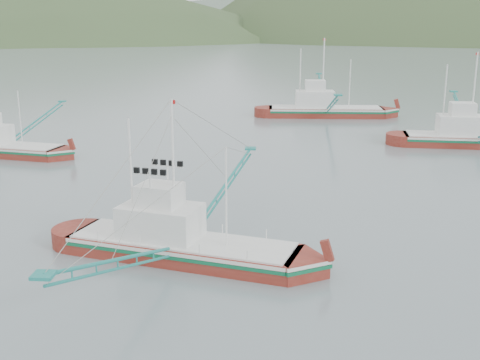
{
  "coord_description": "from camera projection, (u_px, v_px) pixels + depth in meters",
  "views": [
    {
      "loc": [
        2.26,
        -29.26,
        12.6
      ],
      "look_at": [
        0.0,
        6.0,
        3.2
      ],
      "focal_mm": 45.0,
      "sensor_mm": 36.0,
      "label": 1
    }
  ],
  "objects": [
    {
      "name": "ground",
      "position": [
        233.0,
        268.0,
        31.6
      ],
      "size": [
        1200.0,
        1200.0,
        0.0
      ],
      "primitive_type": "plane",
      "color": "slate",
      "rests_on": "ground"
    },
    {
      "name": "main_boat",
      "position": [
        180.0,
        227.0,
        32.47
      ],
      "size": [
        13.24,
        22.68,
        9.38
      ],
      "rotation": [
        0.0,
        0.0,
        -0.28
      ],
      "color": "maroon",
      "rests_on": "ground"
    },
    {
      "name": "bg_boat_right",
      "position": [
        472.0,
        133.0,
        61.82
      ],
      "size": [
        14.33,
        25.42,
        10.31
      ],
      "rotation": [
        0.0,
        0.0,
        -0.09
      ],
      "color": "maroon",
      "rests_on": "ground"
    },
    {
      "name": "bg_boat_far",
      "position": [
        324.0,
        105.0,
        80.9
      ],
      "size": [
        15.32,
        27.67,
        11.19
      ],
      "rotation": [
        0.0,
        0.0,
        0.01
      ],
      "color": "maroon",
      "rests_on": "ground"
    },
    {
      "name": "ridge_distant",
      "position": [
        309.0,
        34.0,
        569.8
      ],
      "size": [
        960.0,
        400.0,
        240.0
      ],
      "primitive_type": "ellipsoid",
      "color": "slate",
      "rests_on": "ground"
    }
  ]
}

